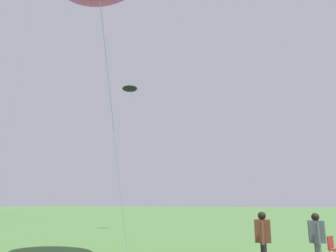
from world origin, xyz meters
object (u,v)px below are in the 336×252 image
(person_short_left, at_px, (317,238))
(folding_chair, at_px, (335,247))
(person_child_front, at_px, (263,238))
(small_kite_streamer_purple, at_px, (130,89))

(person_short_left, xyz_separation_m, folding_chair, (2.27, -0.43, -0.46))
(person_child_front, bearing_deg, small_kite_streamer_purple, -51.61)
(small_kite_streamer_purple, bearing_deg, folding_chair, 128.97)
(person_child_front, distance_m, person_short_left, 1.58)
(person_short_left, bearing_deg, folding_chair, -110.73)
(person_child_front, relative_size, person_short_left, 1.02)
(person_short_left, relative_size, folding_chair, 1.95)
(folding_chair, distance_m, small_kite_streamer_purple, 18.25)
(person_child_front, bearing_deg, folding_chair, -127.96)
(person_child_front, xyz_separation_m, person_short_left, (0.76, -1.38, -0.02))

